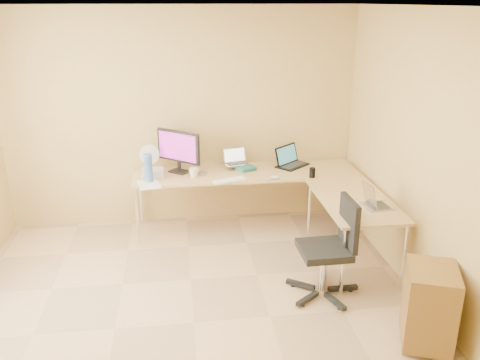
{
  "coord_description": "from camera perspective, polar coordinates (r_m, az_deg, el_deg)",
  "views": [
    {
      "loc": [
        -0.08,
        -3.71,
        2.64
      ],
      "look_at": [
        0.55,
        1.1,
        0.9
      ],
      "focal_mm": 37.58,
      "sensor_mm": 36.0,
      "label": 1
    }
  ],
  "objects": [
    {
      "name": "desk_fan",
      "position": [
        6.03,
        -10.21,
        2.43
      ],
      "size": [
        0.25,
        0.25,
        0.3
      ],
      "primitive_type": "cylinder",
      "rotation": [
        0.0,
        0.0,
        0.08
      ],
      "color": "silver",
      "rests_on": "desk_main"
    },
    {
      "name": "mug",
      "position": [
        5.75,
        -5.26,
        0.81
      ],
      "size": [
        0.14,
        0.14,
        0.11
      ],
      "primitive_type": "imported",
      "rotation": [
        0.0,
        0.0,
        0.27
      ],
      "color": "white",
      "rests_on": "desk_main"
    },
    {
      "name": "book_stack",
      "position": [
        6.02,
        0.45,
        1.47
      ],
      "size": [
        0.29,
        0.32,
        0.04
      ],
      "primitive_type": "cube",
      "rotation": [
        0.0,
        0.0,
        0.43
      ],
      "color": "#1E6363",
      "rests_on": "desk_main"
    },
    {
      "name": "cabinet",
      "position": [
        4.36,
        20.7,
        -13.2
      ],
      "size": [
        0.52,
        0.57,
        0.64
      ],
      "primitive_type": "cube",
      "rotation": [
        0.0,
        0.0,
        -0.37
      ],
      "color": "brown",
      "rests_on": "ground"
    },
    {
      "name": "ceiling",
      "position": [
        3.71,
        -6.58,
        19.0
      ],
      "size": [
        4.5,
        4.5,
        0.0
      ],
      "primitive_type": "plane",
      "rotation": [
        3.14,
        0.0,
        0.0
      ],
      "color": "white",
      "rests_on": "ground"
    },
    {
      "name": "water_bottle",
      "position": [
        5.64,
        -10.36,
        1.32
      ],
      "size": [
        0.11,
        0.11,
        0.32
      ],
      "primitive_type": "cylinder",
      "rotation": [
        0.0,
        0.0,
        0.32
      ],
      "color": "#4169A9",
      "rests_on": "desk_main"
    },
    {
      "name": "desk_return",
      "position": [
        5.4,
        12.62,
        -5.71
      ],
      "size": [
        0.7,
        1.3,
        0.73
      ],
      "primitive_type": "cube",
      "color": "tan",
      "rests_on": "ground"
    },
    {
      "name": "floor",
      "position": [
        4.55,
        -5.26,
        -15.81
      ],
      "size": [
        4.5,
        4.5,
        0.0
      ],
      "primitive_type": "plane",
      "color": "tan",
      "rests_on": "ground"
    },
    {
      "name": "wall_right",
      "position": [
        4.51,
        21.9,
        0.97
      ],
      "size": [
        0.0,
        4.5,
        4.5
      ],
      "primitive_type": "plane",
      "rotation": [
        1.57,
        0.0,
        -1.57
      ],
      "color": "tan",
      "rests_on": "ground"
    },
    {
      "name": "cd_stack",
      "position": [
        5.84,
        -4.24,
        0.75
      ],
      "size": [
        0.13,
        0.13,
        0.03
      ],
      "primitive_type": "cylinder",
      "rotation": [
        0.0,
        0.0,
        -0.23
      ],
      "color": "#B2B4D6",
      "rests_on": "desk_main"
    },
    {
      "name": "keyboard",
      "position": [
        5.62,
        -1.24,
        -0.03
      ],
      "size": [
        0.39,
        0.23,
        0.02
      ],
      "primitive_type": "cube",
      "rotation": [
        0.0,
        0.0,
        0.36
      ],
      "color": "white",
      "rests_on": "desk_main"
    },
    {
      "name": "mouse",
      "position": [
        5.69,
        3.99,
        0.31
      ],
      "size": [
        0.13,
        0.09,
        0.04
      ],
      "primitive_type": "ellipsoid",
      "rotation": [
        0.0,
        0.0,
        0.21
      ],
      "color": "silver",
      "rests_on": "desk_main"
    },
    {
      "name": "laptop_black",
      "position": [
        6.13,
        5.99,
        2.69
      ],
      "size": [
        0.49,
        0.48,
        0.25
      ],
      "primitive_type": "cube",
      "rotation": [
        0.0,
        0.0,
        0.71
      ],
      "color": "black",
      "rests_on": "desk_main"
    },
    {
      "name": "wall_back",
      "position": [
        6.11,
        -6.59,
        6.94
      ],
      "size": [
        4.5,
        0.0,
        4.5
      ],
      "primitive_type": "plane",
      "rotation": [
        1.57,
        0.0,
        0.0
      ],
      "color": "tan",
      "rests_on": "ground"
    },
    {
      "name": "monitor",
      "position": [
        5.88,
        -6.98,
        3.23
      ],
      "size": [
        0.58,
        0.52,
        0.51
      ],
      "primitive_type": "cube",
      "rotation": [
        0.0,
        0.0,
        -0.69
      ],
      "color": "black",
      "rests_on": "desk_main"
    },
    {
      "name": "office_chair",
      "position": [
        4.73,
        9.53,
        -7.46
      ],
      "size": [
        0.59,
        0.59,
        0.97
      ],
      "primitive_type": "cube",
      "rotation": [
        0.0,
        0.0,
        0.02
      ],
      "color": "black",
      "rests_on": "ground"
    },
    {
      "name": "white_box",
      "position": [
        5.83,
        -9.89,
        0.79
      ],
      "size": [
        0.25,
        0.18,
        0.09
      ],
      "primitive_type": "cube",
      "rotation": [
        0.0,
        0.0,
        0.02
      ],
      "color": "silver",
      "rests_on": "desk_main"
    },
    {
      "name": "papers",
      "position": [
        5.6,
        -10.3,
        -0.48
      ],
      "size": [
        0.29,
        0.37,
        0.01
      ],
      "primitive_type": "cube",
      "rotation": [
        0.0,
        0.0,
        0.2
      ],
      "color": "white",
      "rests_on": "desk_main"
    },
    {
      "name": "laptop_center",
      "position": [
        6.03,
        -0.39,
        2.65
      ],
      "size": [
        0.34,
        0.29,
        0.19
      ],
      "primitive_type": "cube",
      "rotation": [
        0.0,
        0.0,
        0.26
      ],
      "color": "#B2B2B5",
      "rests_on": "desk_main"
    },
    {
      "name": "desk_main",
      "position": [
        6.06,
        0.72,
        -2.31
      ],
      "size": [
        2.65,
        0.7,
        0.73
      ],
      "primitive_type": "cube",
      "color": "tan",
      "rests_on": "ground"
    },
    {
      "name": "black_cup",
      "position": [
        5.78,
        8.2,
        0.83
      ],
      "size": [
        0.07,
        0.07,
        0.11
      ],
      "primitive_type": "cylinder",
      "rotation": [
        0.0,
        0.0,
        -0.06
      ],
      "color": "black",
      "rests_on": "desk_main"
    },
    {
      "name": "laptop_return",
      "position": [
        5.07,
        15.46,
        -1.85
      ],
      "size": [
        0.34,
        0.28,
        0.21
      ],
      "primitive_type": "cube",
      "rotation": [
        0.0,
        0.0,
        1.68
      ],
      "color": "#B2B3B7",
      "rests_on": "desk_return"
    }
  ]
}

